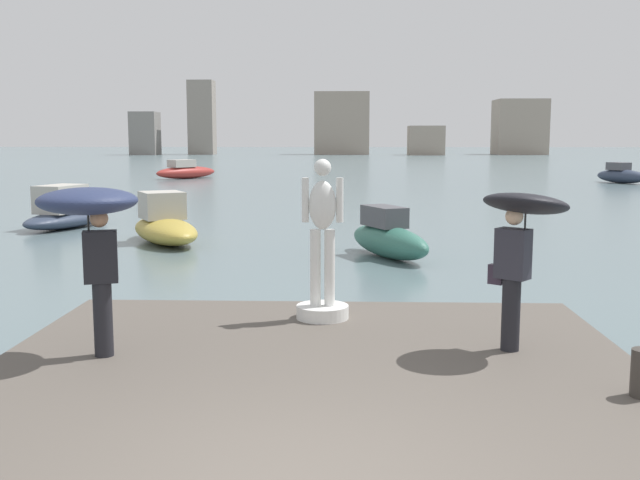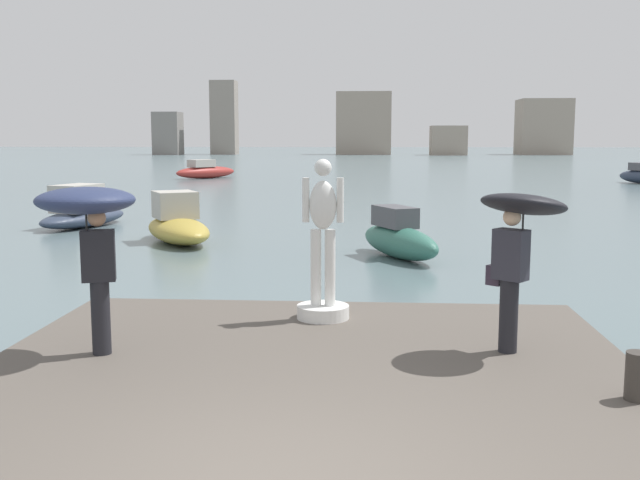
# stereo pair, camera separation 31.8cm
# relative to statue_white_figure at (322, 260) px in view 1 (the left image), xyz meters

# --- Properties ---
(ground_plane) EXTENTS (400.00, 400.00, 0.00)m
(ground_plane) POSITION_rel_statue_white_figure_xyz_m (-0.03, 34.85, -1.23)
(ground_plane) COLOR slate
(pier) EXTENTS (7.43, 9.24, 0.40)m
(pier) POSITION_rel_statue_white_figure_xyz_m (-0.03, -3.53, -1.03)
(pier) COLOR #564F47
(pier) RESTS_ON ground
(statue_white_figure) EXTENTS (0.74, 0.74, 2.25)m
(statue_white_figure) POSITION_rel_statue_white_figure_xyz_m (0.00, 0.00, 0.00)
(statue_white_figure) COLOR white
(statue_white_figure) RESTS_ON pier
(onlooker_left) EXTENTS (1.41, 1.41, 1.99)m
(onlooker_left) POSITION_rel_statue_white_figure_xyz_m (-2.60, -1.92, 0.80)
(onlooker_left) COLOR black
(onlooker_left) RESTS_ON pier
(onlooker_right) EXTENTS (1.41, 1.41, 1.98)m
(onlooker_right) POSITION_rel_statue_white_figure_xyz_m (2.39, -1.54, 0.66)
(onlooker_right) COLOR black
(onlooker_right) RESTS_ON pier
(boat_near) EXTENTS (2.93, 4.13, 1.35)m
(boat_near) POSITION_rel_statue_white_figure_xyz_m (18.31, 39.00, -0.70)
(boat_near) COLOR #2D384C
(boat_near) RESTS_ON ground
(boat_mid) EXTENTS (3.14, 4.10, 1.43)m
(boat_mid) POSITION_rel_statue_white_figure_xyz_m (-4.79, 10.25, -0.74)
(boat_mid) COLOR #B2993D
(boat_mid) RESTS_ON ground
(boat_far) EXTENTS (2.45, 4.26, 1.43)m
(boat_far) POSITION_rel_statue_white_figure_xyz_m (-8.91, 13.60, -0.73)
(boat_far) COLOR #2D384C
(boat_far) RESTS_ON ground
(boat_leftward) EXTENTS (4.39, 4.98, 1.38)m
(boat_leftward) POSITION_rel_statue_white_figure_xyz_m (-11.45, 43.44, -0.70)
(boat_leftward) COLOR #9E2D28
(boat_leftward) RESTS_ON ground
(boat_rightward) EXTENTS (2.31, 3.47, 1.25)m
(boat_rightward) POSITION_rel_statue_white_figure_xyz_m (1.37, 7.94, -0.74)
(boat_rightward) COLOR #336B5B
(boat_rightward) RESTS_ON ground
(distant_skyline) EXTENTS (73.19, 11.57, 13.12)m
(distant_skyline) POSITION_rel_statue_white_figure_xyz_m (5.69, 123.75, 3.78)
(distant_skyline) COLOR gray
(distant_skyline) RESTS_ON ground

